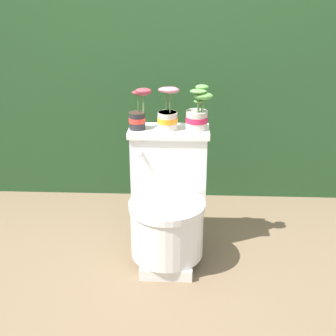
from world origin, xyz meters
The scene contains 6 objects.
ground_plane centered at (0.00, 0.00, 0.00)m, with size 12.00×12.00×0.00m, color brown.
hedge_backdrop centered at (0.00, 1.41, 0.84)m, with size 2.87×1.07×1.68m.
toilet centered at (0.04, 0.13, 0.31)m, with size 0.43×0.53×0.68m.
potted_plant_left centered at (-0.12, 0.25, 0.77)m, with size 0.12×0.09×0.22m.
potted_plant_midleft centered at (0.03, 0.26, 0.77)m, with size 0.11×0.13×0.23m.
potted_plant_middle centered at (0.18, 0.26, 0.77)m, with size 0.14×0.12×0.24m.
Camera 1 is at (0.13, -2.08, 1.45)m, focal length 50.00 mm.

